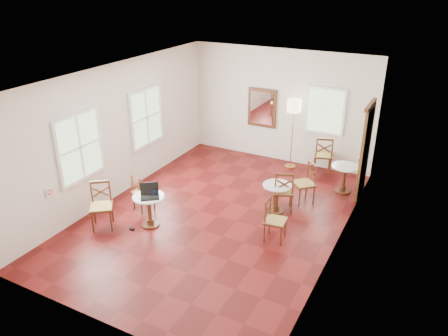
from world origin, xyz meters
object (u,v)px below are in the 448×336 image
object	(u,v)px
chair_back_a	(323,155)
cafe_table_near	(149,207)
cafe_table_back	(344,176)
water_glass	(150,194)
chair_near_b	(101,206)
power_adapter	(132,229)
chair_near_a	(142,192)
navy_mug	(155,193)
floor_lamp	(294,110)
chair_mid_a	(283,191)
laptop	(150,194)
chair_mid_b	(274,220)
mouse	(142,199)
cafe_table_mid	(277,195)
chair_back_b	(305,183)

from	to	relation	value
chair_back_a	cafe_table_near	bearing A→B (deg)	41.99
cafe_table_back	water_glass	xyz separation A→B (m)	(-3.10, -3.27, 0.31)
chair_near_b	power_adapter	world-z (taller)	chair_near_b
chair_near_a	power_adapter	size ratio (longest dim) A/B	8.91
cafe_table_back	navy_mug	bearing A→B (deg)	-133.27
floor_lamp	navy_mug	xyz separation A→B (m)	(-1.45, -4.02, -0.83)
chair_mid_a	laptop	distance (m)	2.82
chair_mid_b	navy_mug	distance (m)	2.43
cafe_table_near	mouse	world-z (taller)	mouse
chair_mid_b	laptop	world-z (taller)	laptop
chair_near_a	power_adapter	bearing A→B (deg)	131.91
chair_near_b	chair_mid_a	world-z (taller)	chair_near_b
chair_mid_a	water_glass	xyz separation A→B (m)	(-2.15, -1.78, 0.24)
floor_lamp	power_adapter	world-z (taller)	floor_lamp
chair_near_a	chair_mid_a	world-z (taller)	chair_mid_a
cafe_table_mid	chair_back_a	distance (m)	2.43
cafe_table_back	mouse	world-z (taller)	mouse
chair_mid_a	chair_mid_b	distance (m)	1.16
water_glass	chair_back_a	bearing A→B (deg)	59.86
chair_near_a	mouse	world-z (taller)	chair_near_a
laptop	chair_back_a	bearing A→B (deg)	22.17
cafe_table_near	navy_mug	world-z (taller)	navy_mug
chair_mid_a	chair_back_a	world-z (taller)	chair_back_a
water_glass	power_adapter	size ratio (longest dim) A/B	0.94
chair_back_a	chair_mid_a	bearing A→B (deg)	66.76
cafe_table_mid	laptop	xyz separation A→B (m)	(-2.03, -1.71, 0.34)
chair_near_a	navy_mug	size ratio (longest dim) A/B	6.63
cafe_table_mid	mouse	size ratio (longest dim) A/B	7.54
cafe_table_back	chair_back_b	size ratio (longest dim) A/B	0.71
cafe_table_mid	chair_back_b	world-z (taller)	chair_back_b
cafe_table_mid	chair_mid_a	size ratio (longest dim) A/B	0.68
cafe_table_mid	chair_mid_b	distance (m)	1.08
chair_near_a	chair_back_b	bearing A→B (deg)	-125.91
cafe_table_back	chair_mid_b	distance (m)	2.71
laptop	power_adapter	bearing A→B (deg)	-166.51
cafe_table_mid	navy_mug	size ratio (longest dim) A/B	5.08
laptop	chair_mid_a	bearing A→B (deg)	2.29
water_glass	mouse	bearing A→B (deg)	-97.39
floor_lamp	laptop	xyz separation A→B (m)	(-1.50, -4.10, -0.82)
chair_mid_a	mouse	size ratio (longest dim) A/B	11.09
floor_lamp	laptop	bearing A→B (deg)	-110.09
cafe_table_mid	chair_back_a	world-z (taller)	chair_back_a
cafe_table_mid	cafe_table_near	bearing A→B (deg)	-140.35
cafe_table_back	chair_mid_b	size ratio (longest dim) A/B	0.78
water_glass	floor_lamp	bearing A→B (deg)	69.55
chair_near_a	chair_near_b	bearing A→B (deg)	93.19
power_adapter	chair_back_b	bearing A→B (deg)	45.69
water_glass	chair_near_b	bearing A→B (deg)	-148.79
chair_mid_a	cafe_table_back	bearing A→B (deg)	-146.09
power_adapter	water_glass	bearing A→B (deg)	56.03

